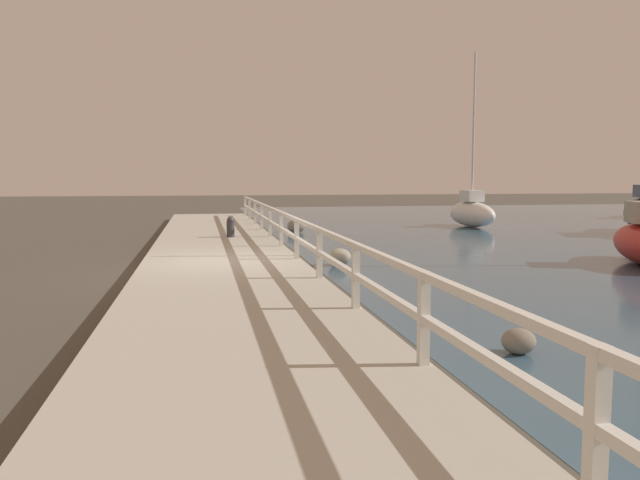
# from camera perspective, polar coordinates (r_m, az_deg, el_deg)

# --- Properties ---
(ground_plane) EXTENTS (120.00, 120.00, 0.00)m
(ground_plane) POSITION_cam_1_polar(r_m,az_deg,el_deg) (13.92, -8.85, -3.00)
(ground_plane) COLOR #4C473D
(dock_walkway) EXTENTS (3.50, 36.00, 0.27)m
(dock_walkway) POSITION_cam_1_polar(r_m,az_deg,el_deg) (13.90, -8.86, -2.44)
(dock_walkway) COLOR #B2AD9E
(dock_walkway) RESTS_ON ground
(railing) EXTENTS (0.10, 32.50, 0.92)m
(railing) POSITION_cam_1_polar(r_m,az_deg,el_deg) (13.97, -2.14, 0.83)
(railing) COLOR silver
(railing) RESTS_ON dock_walkway
(boulder_far_strip) EXTENTS (0.69, 0.62, 0.52)m
(boulder_far_strip) POSITION_cam_1_polar(r_m,az_deg,el_deg) (23.73, -2.18, 1.29)
(boulder_far_strip) COLOR slate
(boulder_far_strip) RESTS_ON ground
(boulder_water_edge) EXTENTS (0.54, 0.49, 0.41)m
(boulder_water_edge) POSITION_cam_1_polar(r_m,az_deg,el_deg) (14.93, 1.81, -1.55)
(boulder_water_edge) COLOR gray
(boulder_water_edge) RESTS_ON ground
(boulder_near_dock) EXTENTS (0.41, 0.37, 0.31)m
(boulder_near_dock) POSITION_cam_1_polar(r_m,az_deg,el_deg) (7.89, 17.71, -8.80)
(boulder_near_dock) COLOR slate
(boulder_near_dock) RESTS_ON ground
(mooring_bollard) EXTENTS (0.24, 0.24, 0.62)m
(mooring_bollard) POSITION_cam_1_polar(r_m,az_deg,el_deg) (19.30, -8.19, 1.19)
(mooring_bollard) COLOR #333338
(mooring_bollard) RESTS_ON dock_walkway
(sailboat_white) EXTENTS (1.24, 3.60, 7.28)m
(sailboat_white) POSITION_cam_1_polar(r_m,az_deg,el_deg) (27.28, 13.69, 2.52)
(sailboat_white) COLOR white
(sailboat_white) RESTS_ON water_surface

